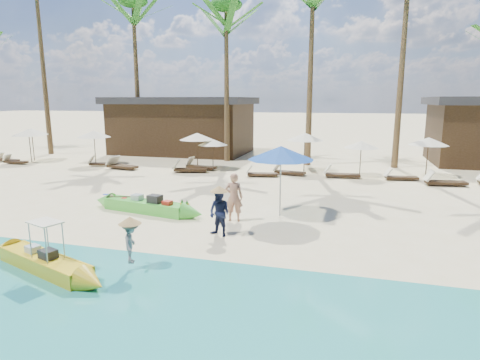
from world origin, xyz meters
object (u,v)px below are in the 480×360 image
(yellow_canoe, at_px, (45,262))
(tourist, at_px, (234,197))
(green_canoe, at_px, (146,206))
(blue_umbrella, at_px, (281,153))

(yellow_canoe, distance_m, tourist, 6.18)
(green_canoe, bearing_deg, yellow_canoe, -78.26)
(blue_umbrella, bearing_deg, yellow_canoe, -127.19)
(green_canoe, bearing_deg, blue_umbrella, 19.61)
(green_canoe, height_order, yellow_canoe, yellow_canoe)
(tourist, bearing_deg, yellow_canoe, 50.71)
(green_canoe, relative_size, blue_umbrella, 2.14)
(tourist, bearing_deg, blue_umbrella, -150.69)
(yellow_canoe, relative_size, tourist, 2.85)
(tourist, distance_m, blue_umbrella, 2.27)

